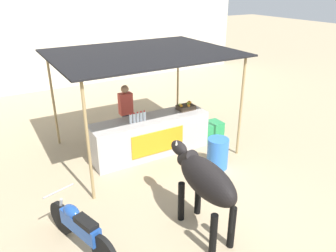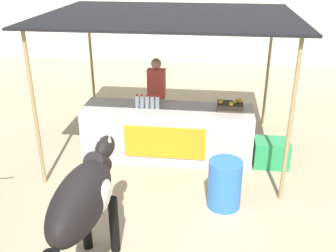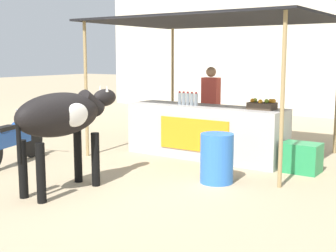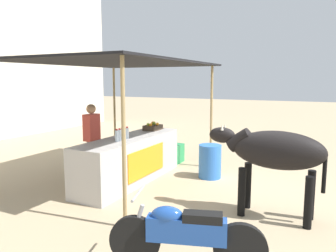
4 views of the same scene
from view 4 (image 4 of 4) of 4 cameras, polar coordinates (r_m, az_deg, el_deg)
ground_plane at (r=6.28m, az=10.93°, el=-12.15°), size 60.00×60.00×0.00m
stall_counter at (r=7.01m, az=-6.60°, el=-5.81°), size 3.00×0.82×0.96m
stall_awning at (r=6.99m, az=-8.97°, el=10.21°), size 4.20×3.20×2.53m
water_bottle_row at (r=6.58m, az=-8.00°, el=-1.45°), size 0.43×0.07×0.25m
fruit_crate at (r=7.85m, az=-2.66°, el=-0.16°), size 0.44×0.32×0.18m
vendor_behind_counter at (r=7.13m, az=-13.08°, el=-2.69°), size 0.34×0.22×1.65m
cooler_box at (r=8.59m, az=0.74°, el=-4.83°), size 0.60×0.44×0.48m
water_barrel at (r=7.32m, az=7.31°, el=-6.12°), size 0.49×0.49×0.74m
cow at (r=5.34m, az=17.86°, el=-4.43°), size 0.56×1.82×1.44m
motorcycle_parked at (r=3.89m, az=2.88°, el=-18.26°), size 0.73×1.74×0.90m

